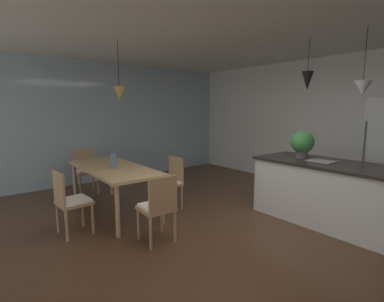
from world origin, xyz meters
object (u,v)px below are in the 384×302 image
object	(u,v)px
chair_window_end	(86,169)
chair_kitchen_end	(158,206)
vase_on_dining_table	(113,161)
chair_near_right	(70,200)
potted_plant_on_island	(302,143)
chair_far_right	(170,181)
kitchen_island	(325,191)
dining_table	(113,171)

from	to	relation	value
chair_window_end	chair_kitchen_end	distance (m)	2.75
vase_on_dining_table	chair_near_right	bearing A→B (deg)	-66.65
chair_window_end	potted_plant_on_island	size ratio (longest dim) A/B	2.01
chair_far_right	kitchen_island	size ratio (longest dim) A/B	0.44
potted_plant_on_island	vase_on_dining_table	world-z (taller)	potted_plant_on_island
potted_plant_on_island	chair_near_right	bearing A→B (deg)	-115.26
chair_kitchen_end	chair_far_right	bearing A→B (deg)	139.31
kitchen_island	potted_plant_on_island	size ratio (longest dim) A/B	4.62
chair_window_end	chair_kitchen_end	size ratio (longest dim) A/B	1.00
chair_window_end	kitchen_island	distance (m)	4.35
chair_far_right	potted_plant_on_island	size ratio (longest dim) A/B	2.01
chair_near_right	chair_far_right	world-z (taller)	same
chair_far_right	potted_plant_on_island	xyz separation A→B (m)	(1.46, 1.50, 0.67)
chair_near_right	kitchen_island	xyz separation A→B (m)	(1.87, 3.09, -0.01)
chair_window_end	chair_near_right	xyz separation A→B (m)	(1.83, -0.80, 0.00)
dining_table	kitchen_island	world-z (taller)	kitchen_island
kitchen_island	chair_window_end	bearing A→B (deg)	-148.22
chair_near_right	chair_far_right	bearing A→B (deg)	90.20
dining_table	potted_plant_on_island	world-z (taller)	potted_plant_on_island
potted_plant_on_island	vase_on_dining_table	xyz separation A→B (m)	(-1.78, -2.34, -0.28)
chair_near_right	potted_plant_on_island	world-z (taller)	potted_plant_on_island
chair_kitchen_end	vase_on_dining_table	distance (m)	1.30
potted_plant_on_island	chair_kitchen_end	bearing A→B (deg)	-103.17
dining_table	chair_far_right	world-z (taller)	chair_far_right
chair_far_right	vase_on_dining_table	xyz separation A→B (m)	(-0.32, -0.83, 0.39)
kitchen_island	chair_kitchen_end	bearing A→B (deg)	-112.45
chair_kitchen_end	kitchen_island	bearing A→B (deg)	67.55
kitchen_island	chair_near_right	bearing A→B (deg)	-121.18
chair_far_right	potted_plant_on_island	bearing A→B (deg)	45.78
chair_window_end	chair_kitchen_end	xyz separation A→B (m)	(2.75, -0.01, 0.00)
chair_window_end	kitchen_island	xyz separation A→B (m)	(3.70, 2.29, -0.01)
chair_near_right	vase_on_dining_table	bearing A→B (deg)	113.35
chair_window_end	vase_on_dining_table	world-z (taller)	vase_on_dining_table
dining_table	chair_kitchen_end	distance (m)	1.39
chair_near_right	chair_kitchen_end	bearing A→B (deg)	40.66
dining_table	vase_on_dining_table	size ratio (longest dim) A/B	8.73
chair_window_end	chair_near_right	bearing A→B (deg)	-23.49
dining_table	chair_near_right	distance (m)	0.94
chair_far_right	chair_kitchen_end	xyz separation A→B (m)	(0.93, -0.80, 0.00)
vase_on_dining_table	potted_plant_on_island	bearing A→B (deg)	52.70
dining_table	chair_kitchen_end	xyz separation A→B (m)	(1.38, -0.00, -0.21)
kitchen_island	vase_on_dining_table	bearing A→B (deg)	-133.17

